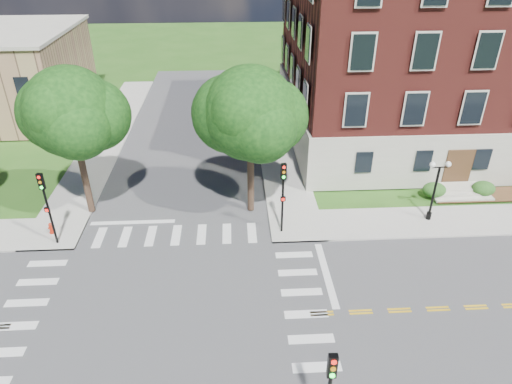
{
  "coord_description": "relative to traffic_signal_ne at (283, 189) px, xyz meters",
  "views": [
    {
      "loc": [
        3.75,
        -16.54,
        16.99
      ],
      "look_at": [
        5.04,
        6.9,
        3.2
      ],
      "focal_mm": 32.0,
      "sensor_mm": 36.0,
      "label": 1
    }
  ],
  "objects": [
    {
      "name": "ground",
      "position": [
        -6.69,
        -7.14,
        -3.19
      ],
      "size": [
        160.0,
        160.0,
        0.0
      ],
      "primitive_type": "plane",
      "color": "#275417",
      "rests_on": "ground"
    },
    {
      "name": "road_ew",
      "position": [
        -6.69,
        -7.14,
        -3.18
      ],
      "size": [
        90.0,
        12.0,
        0.01
      ],
      "primitive_type": "cube",
      "color": "#3D3D3F",
      "rests_on": "ground"
    },
    {
      "name": "road_ns",
      "position": [
        -6.69,
        -7.14,
        -3.18
      ],
      "size": [
        12.0,
        90.0,
        0.01
      ],
      "primitive_type": "cube",
      "color": "#3D3D3F",
      "rests_on": "ground"
    },
    {
      "name": "sidewalk_ne",
      "position": [
        8.68,
        8.24,
        -3.13
      ],
      "size": [
        34.0,
        34.0,
        0.12
      ],
      "color": "#9E9B93",
      "rests_on": "ground"
    },
    {
      "name": "crosswalk_east",
      "position": [
        0.51,
        -7.14,
        -3.19
      ],
      "size": [
        2.2,
        10.2,
        0.02
      ],
      "primitive_type": null,
      "color": "silver",
      "rests_on": "ground"
    },
    {
      "name": "stop_bar_east",
      "position": [
        2.11,
        -4.14,
        -3.19
      ],
      "size": [
        0.4,
        5.5,
        0.0
      ],
      "primitive_type": "cube",
      "color": "silver",
      "rests_on": "ground"
    },
    {
      "name": "main_building",
      "position": [
        17.3,
        14.86,
        5.15
      ],
      "size": [
        30.6,
        22.4,
        16.5
      ],
      "color": "#AAA796",
      "rests_on": "ground"
    },
    {
      "name": "tree_c",
      "position": [
        -12.7,
        3.12,
        4.0
      ],
      "size": [
        5.58,
        5.58,
        9.88
      ],
      "color": "black",
      "rests_on": "ground"
    },
    {
      "name": "tree_d",
      "position": [
        -1.84,
        2.72,
        3.85
      ],
      "size": [
        5.88,
        5.88,
        9.87
      ],
      "color": "black",
      "rests_on": "ground"
    },
    {
      "name": "traffic_signal_ne",
      "position": [
        0.0,
        0.0,
        0.0
      ],
      "size": [
        0.35,
        0.4,
        4.8
      ],
      "color": "black",
      "rests_on": "ground"
    },
    {
      "name": "traffic_signal_nw",
      "position": [
        -13.89,
        -0.47,
        0.0
      ],
      "size": [
        0.36,
        0.41,
        4.8
      ],
      "color": "black",
      "rests_on": "ground"
    },
    {
      "name": "twin_lamp_west",
      "position": [
        9.87,
        0.86,
        -0.66
      ],
      "size": [
        1.36,
        0.36,
        4.23
      ],
      "color": "black",
      "rests_on": "ground"
    },
    {
      "name": "fire_hydrant",
      "position": [
        -14.54,
        0.59,
        -2.72
      ],
      "size": [
        0.35,
        0.35,
        0.75
      ],
      "color": "#B1210D",
      "rests_on": "ground"
    }
  ]
}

